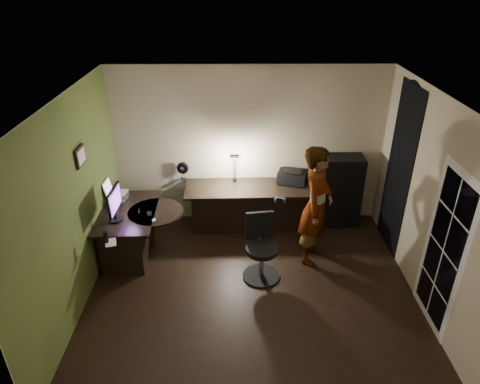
{
  "coord_description": "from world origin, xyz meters",
  "views": [
    {
      "loc": [
        -0.21,
        -4.64,
        4.02
      ],
      "look_at": [
        -0.15,
        1.05,
        1.0
      ],
      "focal_mm": 32.0,
      "sensor_mm": 36.0,
      "label": 1
    }
  ],
  "objects_px": {
    "desk_left": "(131,233)",
    "cabinet": "(335,191)",
    "office_chair": "(262,249)",
    "monitor": "(114,209)",
    "desk_right": "(248,208)",
    "person": "(316,206)"
  },
  "relations": [
    {
      "from": "desk_left",
      "to": "desk_right",
      "type": "distance_m",
      "value": 1.97
    },
    {
      "from": "desk_left",
      "to": "office_chair",
      "type": "xyz_separation_m",
      "value": [
        1.98,
        -0.58,
        0.1
      ]
    },
    {
      "from": "cabinet",
      "to": "person",
      "type": "bearing_deg",
      "value": -116.77
    },
    {
      "from": "desk_left",
      "to": "desk_right",
      "type": "relative_size",
      "value": 0.64
    },
    {
      "from": "desk_left",
      "to": "cabinet",
      "type": "relative_size",
      "value": 1.07
    },
    {
      "from": "desk_right",
      "to": "office_chair",
      "type": "bearing_deg",
      "value": -84.48
    },
    {
      "from": "desk_right",
      "to": "person",
      "type": "bearing_deg",
      "value": -43.74
    },
    {
      "from": "desk_left",
      "to": "cabinet",
      "type": "distance_m",
      "value": 3.44
    },
    {
      "from": "person",
      "to": "desk_left",
      "type": "bearing_deg",
      "value": 111.12
    },
    {
      "from": "desk_right",
      "to": "office_chair",
      "type": "xyz_separation_m",
      "value": [
        0.16,
        -1.34,
        0.09
      ]
    },
    {
      "from": "cabinet",
      "to": "person",
      "type": "distance_m",
      "value": 1.2
    },
    {
      "from": "cabinet",
      "to": "person",
      "type": "relative_size",
      "value": 0.68
    },
    {
      "from": "office_chair",
      "to": "person",
      "type": "distance_m",
      "value": 1.03
    },
    {
      "from": "cabinet",
      "to": "office_chair",
      "type": "relative_size",
      "value": 1.29
    },
    {
      "from": "office_chair",
      "to": "person",
      "type": "height_order",
      "value": "person"
    },
    {
      "from": "desk_right",
      "to": "office_chair",
      "type": "height_order",
      "value": "office_chair"
    },
    {
      "from": "desk_right",
      "to": "cabinet",
      "type": "xyz_separation_m",
      "value": [
        1.49,
        0.15,
        0.24
      ]
    },
    {
      "from": "cabinet",
      "to": "office_chair",
      "type": "bearing_deg",
      "value": -131.7
    },
    {
      "from": "desk_left",
      "to": "person",
      "type": "bearing_deg",
      "value": -3.98
    },
    {
      "from": "office_chair",
      "to": "person",
      "type": "bearing_deg",
      "value": 21.88
    },
    {
      "from": "desk_left",
      "to": "monitor",
      "type": "xyz_separation_m",
      "value": [
        -0.12,
        -0.25,
        0.58
      ]
    },
    {
      "from": "cabinet",
      "to": "monitor",
      "type": "relative_size",
      "value": 2.31
    }
  ]
}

